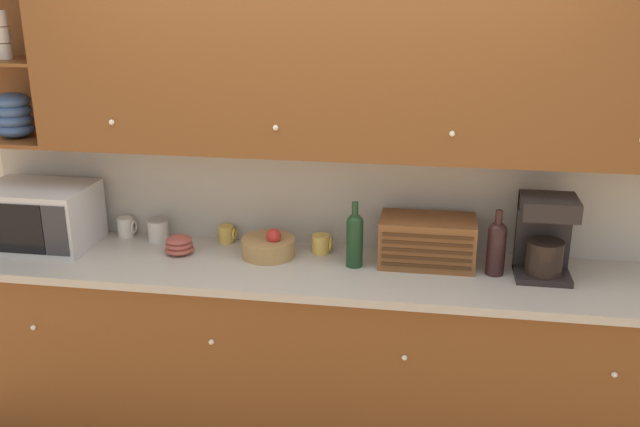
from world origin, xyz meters
TOP-DOWN VIEW (x-y plane):
  - ground_plane at (0.00, 0.00)m, footprint 24.00×24.00m
  - wall_back at (0.00, 0.03)m, footprint 5.98×0.06m
  - counter_unit at (-0.00, -0.31)m, footprint 3.60×0.65m
  - backsplash_panel at (0.00, -0.01)m, footprint 3.58×0.01m
  - upper_cabinets at (0.16, -0.16)m, footprint 3.58×0.35m
  - microwave at (-1.46, -0.26)m, footprint 0.55×0.40m
  - mug_patterned_third at (-1.08, -0.07)m, footprint 0.10×0.08m
  - storage_canister at (-0.88, -0.11)m, footprint 0.11×0.11m
  - bowl_stack_on_counter at (-0.71, -0.26)m, footprint 0.15×0.15m
  - mug_blue_second at (-0.52, -0.07)m, footprint 0.09×0.08m
  - fruit_basket at (-0.26, -0.22)m, footprint 0.27×0.27m
  - mug at (-0.01, -0.14)m, footprint 0.10×0.09m
  - wine_bottle at (0.18, -0.28)m, footprint 0.08×0.08m
  - bread_box at (0.52, -0.19)m, footprint 0.46×0.27m
  - second_wine_bottle at (0.84, -0.27)m, footprint 0.09×0.09m
  - coffee_maker at (1.06, -0.25)m, footprint 0.25×0.22m

SIDE VIEW (x-z plane):
  - ground_plane at x=0.00m, z-range 0.00..0.00m
  - counter_unit at x=0.00m, z-range 0.00..0.91m
  - mug_blue_second at x=-0.52m, z-range 0.90..0.99m
  - bowl_stack_on_counter at x=-0.71m, z-range 0.90..1.00m
  - mug at x=-0.01m, z-range 0.90..1.00m
  - fruit_basket at x=-0.26m, z-range 0.88..1.03m
  - mug_patterned_third at x=-1.08m, z-range 0.90..1.01m
  - storage_canister at x=-0.88m, z-range 0.90..1.03m
  - bread_box at x=0.52m, z-range 0.90..1.14m
  - second_wine_bottle at x=0.84m, z-range 0.89..1.21m
  - wine_bottle at x=0.18m, z-range 0.89..1.21m
  - microwave at x=-1.46m, z-range 0.90..1.22m
  - coffee_maker at x=1.06m, z-range 0.91..1.30m
  - backsplash_panel at x=0.00m, z-range 0.90..1.43m
  - wall_back at x=0.00m, z-range 0.00..2.60m
  - upper_cabinets at x=0.16m, z-range 1.43..2.28m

